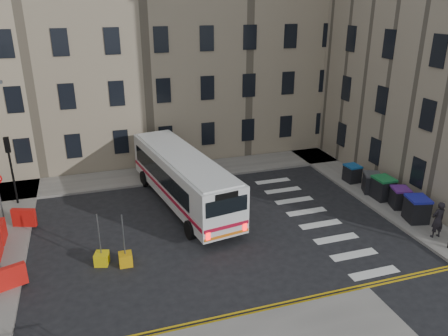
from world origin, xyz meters
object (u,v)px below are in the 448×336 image
wheelie_bin_d (372,183)px  bollard_chevron (126,259)px  wheelie_bin_c (383,188)px  wheelie_bin_a (417,209)px  pedestrian (438,220)px  wheelie_bin_b (400,198)px  bollard_yellow (102,259)px  wheelie_bin_e (352,173)px  bus (183,177)px

wheelie_bin_d → bollard_chevron: bearing=-144.8°
wheelie_bin_c → wheelie_bin_d: wheelie_bin_c is taller
wheelie_bin_a → pedestrian: size_ratio=0.75×
wheelie_bin_b → pedestrian: (-0.51, -3.44, 0.37)m
bollard_yellow → wheelie_bin_c: bearing=6.2°
wheelie_bin_c → bollard_chevron: bearing=-171.8°
bollard_yellow → wheelie_bin_b: bearing=1.7°
wheelie_bin_a → wheelie_bin_c: 2.98m
wheelie_bin_a → wheelie_bin_b: 1.69m
wheelie_bin_c → wheelie_bin_a: bearing=-90.9°
wheelie_bin_d → bollard_yellow: wheelie_bin_d is taller
pedestrian → wheelie_bin_e: bearing=-89.1°
wheelie_bin_a → bollard_chevron: 15.60m
wheelie_bin_e → bollard_chevron: wheelie_bin_e is taller
wheelie_bin_e → pedestrian: pedestrian is taller
wheelie_bin_e → bollard_yellow: (-16.43, -4.72, -0.42)m
wheelie_bin_a → wheelie_bin_c: (0.05, 2.98, -0.01)m
wheelie_bin_c → pedestrian: size_ratio=0.70×
wheelie_bin_a → bollard_yellow: bearing=-170.8°
wheelie_bin_b → bollard_chevron: wheelie_bin_b is taller
wheelie_bin_b → wheelie_bin_e: bearing=112.9°
bus → wheelie_bin_d: bearing=-20.3°
pedestrian → bollard_chevron: (-15.31, 2.53, -0.82)m
wheelie_bin_d → wheelie_bin_e: size_ratio=1.26×
wheelie_bin_e → pedestrian: 7.66m
bus → wheelie_bin_c: size_ratio=8.39×
wheelie_bin_a → pedestrian: 1.81m
pedestrian → bollard_yellow: bearing=-8.7°
wheelie_bin_d → bollard_chevron: 15.89m
wheelie_bin_e → pedestrian: (-0.08, -7.65, 0.40)m
bus → pedestrian: (11.29, -8.03, -0.63)m
wheelie_bin_b → wheelie_bin_e: 4.23m
wheelie_bin_d → wheelie_bin_c: bearing=-62.3°
bus → wheelie_bin_d: size_ratio=7.97×
wheelie_bin_b → bollard_yellow: (-16.86, -0.51, -0.45)m
wheelie_bin_d → pedestrian: size_ratio=0.74×
wheelie_bin_d → wheelie_bin_e: bearing=118.4°
wheelie_bin_b → bollard_chevron: size_ratio=2.19×
wheelie_bin_a → wheelie_bin_e: 5.88m
wheelie_bin_e → bollard_yellow: size_ratio=1.90×
wheelie_bin_d → wheelie_bin_e: wheelie_bin_d is taller
wheelie_bin_c → wheelie_bin_d: size_ratio=0.95×
wheelie_bin_d → bollard_chevron: wheelie_bin_d is taller
wheelie_bin_d → bollard_chevron: size_ratio=2.39×
bus → wheelie_bin_c: bearing=-25.0°
wheelie_bin_a → bollard_yellow: 16.67m
wheelie_bin_d → bollard_yellow: 16.84m
bollard_chevron → wheelie_bin_c: bearing=8.1°
bus → wheelie_bin_a: bus is taller
wheelie_bin_d → bollard_yellow: bearing=-146.9°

